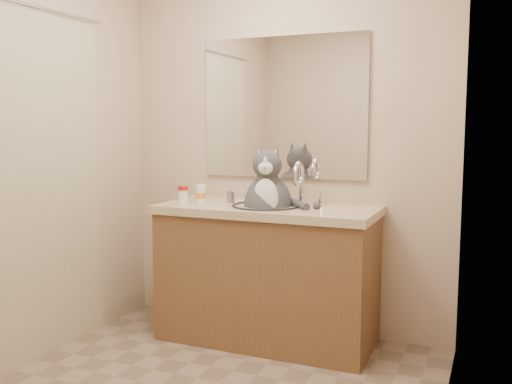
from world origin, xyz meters
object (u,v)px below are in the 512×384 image
pill_bottle_redcap (183,195)px  grey_canister (231,197)px  cat (268,201)px  pill_bottle_orange (201,194)px

pill_bottle_redcap → grey_canister: bearing=30.2°
cat → pill_bottle_redcap: 0.54m
cat → pill_bottle_redcap: size_ratio=5.33×
pill_bottle_redcap → pill_bottle_orange: (0.08, 0.09, -0.00)m
cat → grey_canister: size_ratio=7.89×
pill_bottle_orange → grey_canister: pill_bottle_orange is taller
pill_bottle_orange → grey_canister: 0.19m
grey_canister → pill_bottle_orange: bearing=-162.5°
cat → pill_bottle_orange: (-0.45, -0.02, 0.03)m
cat → pill_bottle_orange: cat is taller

